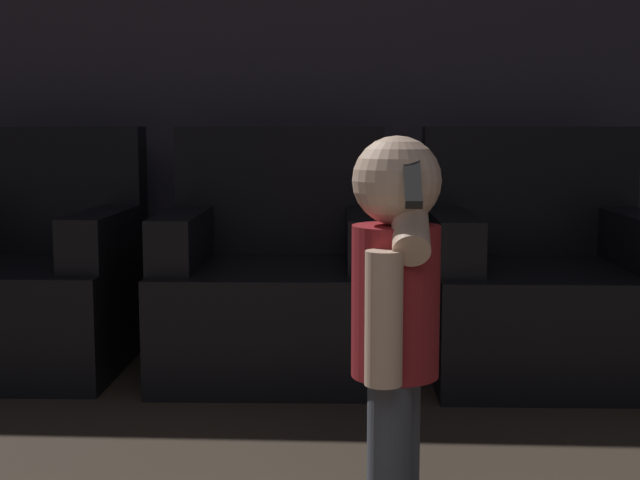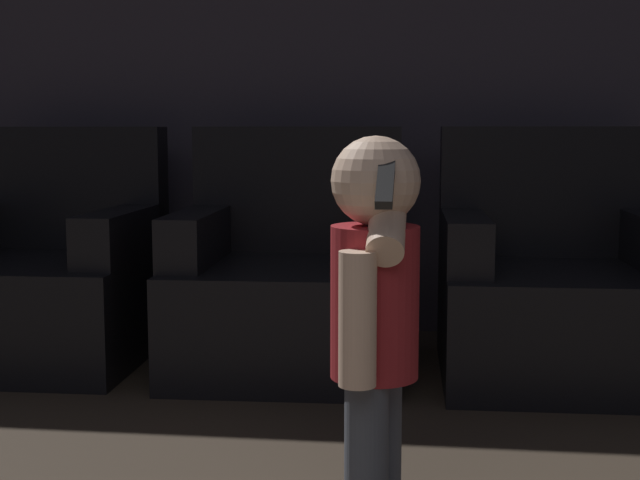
{
  "view_description": "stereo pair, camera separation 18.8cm",
  "coord_description": "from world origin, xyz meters",
  "px_view_note": "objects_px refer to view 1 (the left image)",
  "views": [
    {
      "loc": [
        0.2,
        0.32,
        0.94
      ],
      "look_at": [
        0.05,
        3.04,
        0.6
      ],
      "focal_mm": 50.0,
      "sensor_mm": 36.0,
      "label": 1
    },
    {
      "loc": [
        0.39,
        0.34,
        0.94
      ],
      "look_at": [
        0.05,
        3.04,
        0.6
      ],
      "focal_mm": 50.0,
      "sensor_mm": 36.0,
      "label": 2
    }
  ],
  "objects_px": {
    "armchair_left": "(21,284)",
    "person_toddler": "(396,302)",
    "armchair_middle": "(276,286)",
    "armchair_right": "(540,289)"
  },
  "relations": [
    {
      "from": "armchair_left",
      "to": "person_toddler",
      "type": "distance_m",
      "value": 2.07
    },
    {
      "from": "armchair_left",
      "to": "armchair_middle",
      "type": "xyz_separation_m",
      "value": [
        1.04,
        -0.0,
        0.0
      ]
    },
    {
      "from": "armchair_middle",
      "to": "armchair_right",
      "type": "relative_size",
      "value": 1.0
    },
    {
      "from": "armchair_middle",
      "to": "person_toddler",
      "type": "relative_size",
      "value": 1.03
    },
    {
      "from": "person_toddler",
      "to": "armchair_middle",
      "type": "bearing_deg",
      "value": -150.37
    },
    {
      "from": "armchair_left",
      "to": "person_toddler",
      "type": "height_order",
      "value": "armchair_left"
    },
    {
      "from": "armchair_right",
      "to": "person_toddler",
      "type": "height_order",
      "value": "armchair_right"
    },
    {
      "from": "armchair_right",
      "to": "person_toddler",
      "type": "xyz_separation_m",
      "value": [
        -0.61,
        -1.45,
        0.22
      ]
    },
    {
      "from": "armchair_left",
      "to": "armchair_right",
      "type": "xyz_separation_m",
      "value": [
        2.07,
        -0.0,
        0.0
      ]
    },
    {
      "from": "armchair_left",
      "to": "person_toddler",
      "type": "bearing_deg",
      "value": -46.16
    }
  ]
}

